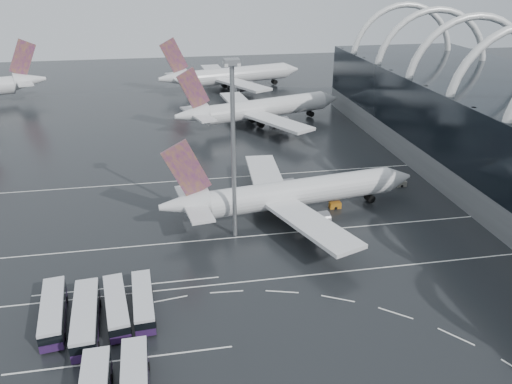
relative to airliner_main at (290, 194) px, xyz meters
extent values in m
plane|color=black|center=(-6.12, -19.10, -4.45)|extent=(420.00, 420.00, 0.00)
torus|color=white|center=(51.88, 27.90, 13.55)|extent=(33.80, 1.80, 33.80)
torus|color=white|center=(51.88, 46.90, 13.55)|extent=(33.80, 1.80, 33.80)
torus|color=white|center=(51.88, 65.90, 13.55)|extent=(33.80, 1.80, 33.80)
cube|color=white|center=(-6.12, -21.10, -4.44)|extent=(120.00, 0.25, 0.01)
cube|color=white|center=(-6.12, -7.10, -4.44)|extent=(120.00, 0.25, 0.01)
cube|color=white|center=(-6.12, 20.90, -4.44)|extent=(120.00, 0.25, 0.01)
cube|color=white|center=(-30.12, -35.10, -4.44)|extent=(28.00, 0.25, 0.01)
cube|color=white|center=(-30.12, -19.10, -4.44)|extent=(28.00, 0.25, 0.01)
cylinder|color=silver|center=(2.64, 0.40, 0.16)|extent=(38.13, 10.88, 5.25)
cone|color=silver|center=(23.99, 3.66, 0.16)|extent=(6.16, 6.00, 5.25)
cone|color=silver|center=(-20.49, -3.13, 1.07)|extent=(9.73, 6.55, 5.25)
cube|color=#54196A|center=(-19.60, -2.99, 7.76)|extent=(8.69, 1.85, 11.12)
cube|color=silver|center=(-18.70, -2.85, 1.07)|extent=(6.48, 16.71, 0.45)
cube|color=silver|center=(0.77, -11.32, -0.38)|extent=(13.91, 23.39, 0.72)
cube|color=silver|center=(-2.64, 11.03, -0.38)|extent=(7.63, 22.94, 0.72)
cylinder|color=slate|center=(2.98, -7.78, -2.01)|extent=(5.38, 3.79, 3.07)
cylinder|color=slate|center=(0.52, 8.31, -2.01)|extent=(5.38, 3.79, 3.07)
cube|color=black|center=(-0.93, -0.14, -3.45)|extent=(11.60, 7.36, 1.99)
cylinder|color=silver|center=(7.95, 61.87, 0.58)|extent=(39.63, 17.48, 5.72)
cone|color=silver|center=(29.72, 68.78, 0.58)|extent=(7.37, 7.24, 5.72)
cone|color=silver|center=(-15.70, 54.36, 1.57)|extent=(11.13, 8.44, 5.72)
cube|color=#54196A|center=(-14.76, 54.66, 8.86)|extent=(9.23, 3.44, 12.12)
cube|color=silver|center=(-13.82, 54.96, 1.57)|extent=(9.60, 18.26, 0.49)
cube|color=silver|center=(7.92, 48.93, -0.01)|extent=(18.18, 24.85, 0.79)
cube|color=silver|center=(0.46, 72.43, -0.01)|extent=(9.28, 25.21, 0.79)
cylinder|color=slate|center=(9.70, 53.11, -1.79)|extent=(6.18, 4.84, 3.35)
cylinder|color=slate|center=(4.32, 70.03, -1.79)|extent=(6.18, 4.84, 3.35)
cube|color=black|center=(4.19, 60.68, -3.36)|extent=(13.19, 9.60, 2.17)
cylinder|color=silver|center=(5.67, 110.86, 1.05)|extent=(42.00, 17.49, 6.25)
cone|color=silver|center=(28.93, 117.48, 1.05)|extent=(7.93, 7.78, 6.25)
cone|color=silver|center=(-19.65, 103.64, 2.12)|extent=(12.07, 8.96, 6.25)
cube|color=#54196A|center=(-18.61, 103.94, 10.10)|extent=(10.16, 3.47, 13.25)
cube|color=silver|center=(-17.58, 104.23, 2.12)|extent=(9.98, 19.98, 0.54)
cube|color=silver|center=(5.22, 96.72, 0.40)|extent=(19.27, 27.33, 0.86)
cube|color=silver|center=(-2.16, 122.63, 0.40)|extent=(9.36, 27.39, 0.86)
cylinder|color=slate|center=(7.30, 101.24, -1.54)|extent=(6.70, 5.15, 3.66)
cylinder|color=slate|center=(1.98, 119.89, -1.54)|extent=(6.70, 5.15, 3.66)
cube|color=black|center=(1.53, 109.68, -3.26)|extent=(14.32, 10.17, 2.37)
cone|color=silver|center=(-71.01, 108.89, 2.20)|extent=(12.34, 9.44, 6.33)
cube|color=#54196A|center=(-72.05, 108.55, 10.27)|extent=(10.18, 3.93, 13.41)
cube|color=silver|center=(-73.09, 108.21, 2.20)|extent=(10.85, 20.18, 0.55)
cube|color=#28133C|center=(-39.51, -26.04, -3.55)|extent=(4.54, 13.27, 1.10)
cube|color=black|center=(-39.51, -26.04, -2.35)|extent=(4.56, 13.02, 1.30)
cube|color=silver|center=(-39.51, -26.04, -1.47)|extent=(4.54, 13.27, 0.45)
cylinder|color=black|center=(-37.60, -29.99, -3.95)|extent=(0.48, 1.04, 1.00)
cylinder|color=black|center=(-40.36, -30.34, -3.95)|extent=(0.48, 1.04, 1.00)
cylinder|color=black|center=(-38.66, -21.73, -3.95)|extent=(0.48, 1.04, 1.00)
cylinder|color=black|center=(-41.42, -22.09, -3.95)|extent=(0.48, 1.04, 1.00)
cube|color=#28133C|center=(-34.93, -28.19, -3.48)|extent=(4.20, 14.18, 1.18)
cube|color=black|center=(-34.93, -28.19, -2.19)|extent=(4.24, 13.91, 1.40)
cube|color=silver|center=(-34.93, -28.19, -1.25)|extent=(4.20, 14.18, 0.48)
cylinder|color=black|center=(-33.09, -32.53, -3.91)|extent=(0.46, 1.10, 1.08)
cylinder|color=black|center=(-36.07, -32.76, -3.91)|extent=(0.46, 1.10, 1.08)
cylinder|color=black|center=(-33.78, -23.61, -3.91)|extent=(0.46, 1.10, 1.08)
cylinder|color=black|center=(-36.77, -23.84, -3.91)|extent=(0.46, 1.10, 1.08)
cube|color=#28133C|center=(-31.09, -26.20, -3.59)|extent=(4.57, 12.64, 1.05)
cube|color=black|center=(-31.09, -26.20, -2.45)|extent=(4.58, 12.40, 1.24)
cube|color=silver|center=(-31.09, -26.20, -1.62)|extent=(4.57, 12.64, 0.43)
cylinder|color=black|center=(-29.19, -29.92, -3.97)|extent=(0.47, 0.99, 0.95)
cylinder|color=black|center=(-31.81, -30.31, -3.97)|extent=(0.47, 0.99, 0.95)
cylinder|color=black|center=(-30.36, -22.09, -3.97)|extent=(0.47, 0.99, 0.95)
cylinder|color=black|center=(-32.98, -22.48, -3.97)|extent=(0.47, 0.99, 0.95)
cube|color=#28133C|center=(-27.47, -25.62, -3.62)|extent=(3.56, 12.20, 1.02)
cube|color=black|center=(-27.47, -25.62, -2.51)|extent=(3.59, 11.96, 1.20)
cube|color=silver|center=(-27.47, -25.62, -1.70)|extent=(3.56, 12.20, 0.42)
cylinder|color=black|center=(-25.90, -29.36, -3.99)|extent=(0.39, 0.95, 0.93)
cylinder|color=black|center=(-28.47, -29.55, -3.99)|extent=(0.39, 0.95, 0.93)
cylinder|color=black|center=(-26.46, -21.68, -3.99)|extent=(0.39, 0.95, 0.93)
cylinder|color=black|center=(-29.03, -21.87, -3.99)|extent=(0.39, 0.95, 0.93)
cylinder|color=black|center=(-30.96, -38.53, -3.92)|extent=(0.41, 1.07, 1.05)
cylinder|color=black|center=(-33.89, -38.64, -3.92)|extent=(0.41, 1.07, 1.05)
cube|color=silver|center=(-27.95, -41.65, -1.40)|extent=(3.45, 13.43, 0.46)
cylinder|color=black|center=(-26.68, -37.33, -3.94)|extent=(0.40, 1.04, 1.03)
cylinder|color=black|center=(-29.53, -37.43, -3.94)|extent=(0.40, 1.04, 1.03)
cylinder|color=gray|center=(-11.65, -6.07, 10.93)|extent=(0.77, 0.77, 30.77)
cube|color=gray|center=(-11.65, -6.07, 26.65)|extent=(2.42, 2.42, 0.88)
cube|color=white|center=(-11.65, -6.07, 26.32)|extent=(2.20, 2.20, 0.44)
cube|color=#BA6F18|center=(9.84, 1.32, -3.82)|extent=(2.30, 1.36, 1.26)
cube|color=slate|center=(15.59, 13.24, -3.93)|extent=(1.92, 1.14, 1.05)
cube|color=#BA6F18|center=(-1.77, 1.82, -3.90)|extent=(2.01, 1.19, 1.10)
cube|color=slate|center=(27.78, 9.24, -3.83)|extent=(2.27, 1.34, 1.24)
cube|color=#BA6F18|center=(14.81, 14.69, -3.78)|extent=(2.46, 1.46, 1.34)
camera|label=1|loc=(-21.93, -85.16, 40.46)|focal=35.00mm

